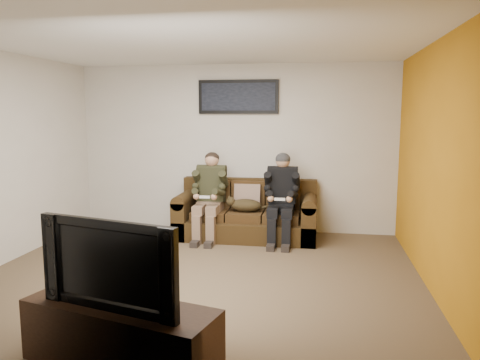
% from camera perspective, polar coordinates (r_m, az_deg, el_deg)
% --- Properties ---
extents(floor, '(5.00, 5.00, 0.00)m').
position_cam_1_polar(floor, '(5.48, -4.92, -11.58)').
color(floor, brown).
rests_on(floor, ground).
extents(ceiling, '(5.00, 5.00, 0.00)m').
position_cam_1_polar(ceiling, '(5.22, -5.28, 16.39)').
color(ceiling, silver).
rests_on(ceiling, ground).
extents(wall_back, '(5.00, 0.00, 5.00)m').
position_cam_1_polar(wall_back, '(7.38, -0.65, 3.87)').
color(wall_back, beige).
rests_on(wall_back, ground).
extents(wall_front, '(5.00, 0.00, 5.00)m').
position_cam_1_polar(wall_front, '(3.09, -15.72, -2.36)').
color(wall_front, beige).
rests_on(wall_front, ground).
extents(wall_right, '(0.00, 4.50, 4.50)m').
position_cam_1_polar(wall_right, '(5.16, 22.86, 1.41)').
color(wall_right, beige).
rests_on(wall_right, ground).
extents(accent_wall_right, '(0.00, 4.50, 4.50)m').
position_cam_1_polar(accent_wall_right, '(5.16, 22.75, 1.41)').
color(accent_wall_right, '#C07A13').
rests_on(accent_wall_right, ground).
extents(sofa, '(2.07, 0.89, 0.85)m').
position_cam_1_polar(sofa, '(7.07, 0.85, -4.36)').
color(sofa, '#382610').
rests_on(sofa, ground).
extents(throw_pillow, '(0.40, 0.19, 0.39)m').
position_cam_1_polar(throw_pillow, '(7.05, 0.90, -2.05)').
color(throw_pillow, '#8C6E5C').
rests_on(throw_pillow, sofa).
extents(throw_blanket, '(0.42, 0.21, 0.08)m').
position_cam_1_polar(throw_blanket, '(7.34, -3.67, 0.28)').
color(throw_blanket, tan).
rests_on(throw_blanket, sofa).
extents(person_left, '(0.51, 0.87, 1.27)m').
position_cam_1_polar(person_left, '(6.93, -3.72, -1.36)').
color(person_left, '#846852').
rests_on(person_left, sofa).
extents(person_right, '(0.51, 0.86, 1.28)m').
position_cam_1_polar(person_right, '(6.76, 5.10, -1.57)').
color(person_right, black).
rests_on(person_right, sofa).
extents(cat, '(0.66, 0.26, 0.24)m').
position_cam_1_polar(cat, '(6.87, 0.55, -3.06)').
color(cat, '#44351A').
rests_on(cat, sofa).
extents(framed_poster, '(1.25, 0.05, 0.52)m').
position_cam_1_polar(framed_poster, '(7.32, -0.21, 10.10)').
color(framed_poster, black).
rests_on(framed_poster, wall_back).
extents(tv_stand, '(1.56, 0.84, 0.47)m').
position_cam_1_polar(tv_stand, '(3.72, -14.35, -17.83)').
color(tv_stand, black).
rests_on(tv_stand, ground).
extents(television, '(1.14, 0.43, 0.66)m').
position_cam_1_polar(television, '(3.51, -14.68, -9.56)').
color(television, black).
rests_on(television, tv_stand).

